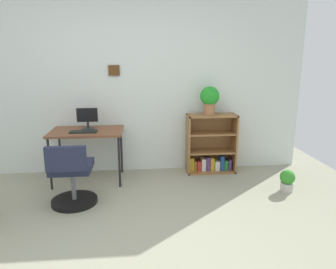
% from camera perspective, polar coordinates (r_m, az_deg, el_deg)
% --- Properties ---
extents(ground_plane, '(6.24, 6.24, 0.00)m').
position_cam_1_polar(ground_plane, '(2.90, -9.09, -20.77)').
color(ground_plane, gray).
extents(wall_back, '(5.20, 0.12, 2.49)m').
position_cam_1_polar(wall_back, '(4.56, -8.03, 8.70)').
color(wall_back, silver).
rests_on(wall_back, ground_plane).
extents(desk, '(0.95, 0.62, 0.70)m').
position_cam_1_polar(desk, '(4.30, -14.57, -0.02)').
color(desk, brown).
rests_on(desk, ground_plane).
extents(monitor, '(0.28, 0.17, 0.29)m').
position_cam_1_polar(monitor, '(4.32, -14.46, 2.85)').
color(monitor, '#262628').
rests_on(monitor, desk).
extents(keyboard, '(0.35, 0.14, 0.02)m').
position_cam_1_polar(keyboard, '(4.18, -15.14, 0.49)').
color(keyboard, black).
rests_on(keyboard, desk).
extents(office_chair, '(0.52, 0.55, 0.75)m').
position_cam_1_polar(office_chair, '(3.70, -17.11, -7.64)').
color(office_chair, black).
rests_on(office_chair, ground_plane).
extents(bookshelf_low, '(0.71, 0.30, 0.85)m').
position_cam_1_polar(bookshelf_low, '(4.64, 7.69, -2.25)').
color(bookshelf_low, olive).
rests_on(bookshelf_low, ground_plane).
extents(potted_plant_on_shelf, '(0.27, 0.27, 0.40)m').
position_cam_1_polar(potted_plant_on_shelf, '(4.43, 7.59, 6.54)').
color(potted_plant_on_shelf, '#9E6642').
rests_on(potted_plant_on_shelf, bookshelf_low).
extents(potted_plant_floor, '(0.19, 0.19, 0.28)m').
position_cam_1_polar(potted_plant_floor, '(4.23, 20.88, -7.77)').
color(potted_plant_floor, '#B7B2A8').
rests_on(potted_plant_floor, ground_plane).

